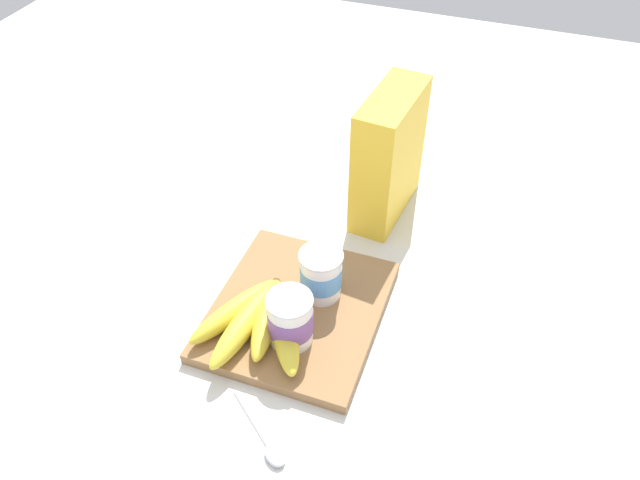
{
  "coord_description": "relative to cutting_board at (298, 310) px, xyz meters",
  "views": [
    {
      "loc": [
        0.59,
        0.25,
        0.76
      ],
      "look_at": [
        -0.11,
        0.0,
        0.07
      ],
      "focal_mm": 34.96,
      "sensor_mm": 36.0,
      "label": 1
    }
  ],
  "objects": [
    {
      "name": "ground_plane",
      "position": [
        0.0,
        0.0,
        -0.01
      ],
      "size": [
        2.4,
        2.4,
        0.0
      ],
      "primitive_type": "plane",
      "color": "silver"
    },
    {
      "name": "cutting_board",
      "position": [
        0.0,
        0.0,
        0.0
      ],
      "size": [
        0.29,
        0.26,
        0.02
      ],
      "primitive_type": "cube",
      "color": "olive",
      "rests_on": "ground_plane"
    },
    {
      "name": "cereal_box",
      "position": [
        -0.3,
        0.06,
        0.11
      ],
      "size": [
        0.19,
        0.09,
        0.24
      ],
      "primitive_type": "cube",
      "rotation": [
        0.0,
        0.0,
        3.04
      ],
      "color": "yellow",
      "rests_on": "ground_plane"
    },
    {
      "name": "yogurt_cup_front",
      "position": [
        -0.04,
        0.02,
        0.05
      ],
      "size": [
        0.07,
        0.07,
        0.08
      ],
      "color": "white",
      "rests_on": "cutting_board"
    },
    {
      "name": "yogurt_cup_back",
      "position": [
        0.06,
        0.01,
        0.05
      ],
      "size": [
        0.07,
        0.07,
        0.09
      ],
      "color": "white",
      "rests_on": "cutting_board"
    },
    {
      "name": "banana_bunch",
      "position": [
        0.06,
        -0.04,
        0.03
      ],
      "size": [
        0.2,
        0.2,
        0.04
      ],
      "color": "yellow",
      "rests_on": "cutting_board"
    },
    {
      "name": "spoon",
      "position": [
        0.22,
        0.04,
        -0.0
      ],
      "size": [
        0.1,
        0.11,
        0.01
      ],
      "color": "silver",
      "rests_on": "ground_plane"
    }
  ]
}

